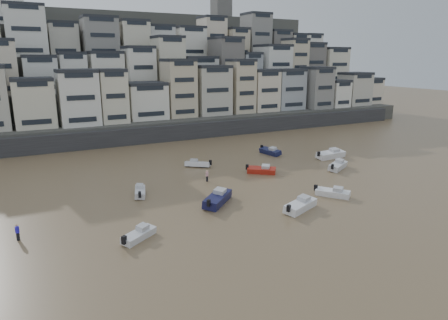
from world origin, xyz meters
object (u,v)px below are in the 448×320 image
boat_j (139,234)px  person_pink (207,176)px  boat_a (301,204)px  boat_i (270,151)px  boat_c (218,197)px  boat_d (338,165)px  boat_h (198,163)px  boat_e (261,169)px  boat_b (333,192)px  person_blue (17,232)px  boat_g (331,153)px  boat_f (140,191)px

boat_j → person_pink: size_ratio=2.58×
boat_a → boat_i: boat_a is taller
boat_c → boat_d: bearing=-31.3°
boat_d → boat_h: 23.31m
boat_d → boat_e: bearing=135.5°
boat_e → boat_j: (-23.87, -14.37, -0.05)m
boat_b → boat_c: size_ratio=0.75×
boat_d → boat_i: (-4.14, 13.80, -0.06)m
boat_e → person_blue: size_ratio=2.81×
boat_i → boat_j: bearing=-60.9°
boat_d → person_pink: bearing=141.7°
person_pink → boat_h: bearing=75.9°
boat_e → boat_h: 11.17m
boat_i → boat_d: bearing=8.6°
boat_c → boat_d: size_ratio=1.15×
boat_g → boat_h: bearing=162.8°
boat_a → boat_i: 28.64m
boat_j → person_blue: 12.15m
boat_e → boat_b: bearing=-39.7°
boat_a → boat_d: size_ratio=1.03×
boat_h → person_blue: bearing=70.0°
boat_a → person_pink: bearing=85.9°
boat_b → boat_f: bearing=-154.6°
boat_b → boat_e: boat_e is taller
boat_b → boat_c: 15.48m
boat_b → boat_i: size_ratio=0.93×
boat_a → person_pink: person_pink is taller
boat_f → boat_e: bearing=-70.3°
boat_i → boat_h: bearing=-91.6°
boat_f → person_pink: bearing=-66.1°
boat_b → boat_j: 26.44m
boat_d → person_blue: bearing=157.9°
boat_c → boat_e: 15.06m
boat_j → boat_f: bearing=40.0°
person_pink → boat_g: bearing=5.4°
boat_d → boat_i: 14.40m
boat_i → person_pink: person_pink is taller
person_blue → boat_c: bearing=0.4°
boat_j → boat_e: bearing=-2.7°
boat_c → boat_g: bearing=-21.5°
boat_c → boat_j: 12.92m
boat_a → person_blue: size_ratio=3.32×
boat_d → boat_f: size_ratio=1.22×
boat_b → boat_d: size_ratio=0.86×
boat_i → person_blue: bearing=-74.2°
boat_e → boat_f: bearing=-136.8°
boat_c → boat_i: size_ratio=1.24×
boat_e → boat_g: 16.93m
boat_j → boat_a: bearing=-36.9°
boat_a → boat_g: boat_g is taller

